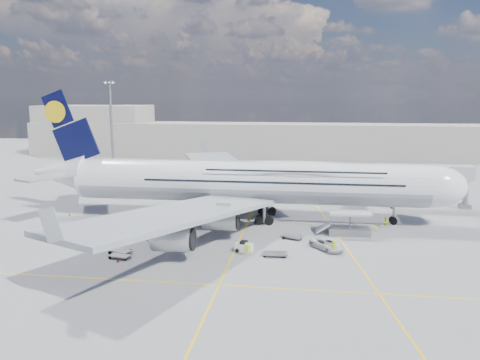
# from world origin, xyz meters

# --- Properties ---
(ground) EXTENTS (300.00, 300.00, 0.00)m
(ground) POSITION_xyz_m (0.00, 0.00, 0.00)
(ground) COLOR gray
(ground) RESTS_ON ground
(taxi_line_main) EXTENTS (0.25, 220.00, 0.01)m
(taxi_line_main) POSITION_xyz_m (0.00, 0.00, 0.01)
(taxi_line_main) COLOR yellow
(taxi_line_main) RESTS_ON ground
(taxi_line_cross) EXTENTS (120.00, 0.25, 0.01)m
(taxi_line_cross) POSITION_xyz_m (0.00, -20.00, 0.01)
(taxi_line_cross) COLOR yellow
(taxi_line_cross) RESTS_ON ground
(taxi_line_diag) EXTENTS (14.16, 99.06, 0.01)m
(taxi_line_diag) POSITION_xyz_m (14.00, 10.00, 0.01)
(taxi_line_diag) COLOR yellow
(taxi_line_diag) RESTS_ON ground
(airliner) EXTENTS (77.26, 79.15, 23.71)m
(airliner) POSITION_xyz_m (0.26, 10.00, 6.87)
(airliner) COLOR white
(airliner) RESTS_ON ground
(jet_bridge) EXTENTS (18.80, 12.10, 8.50)m
(jet_bridge) POSITION_xyz_m (29.81, 20.94, 6.85)
(jet_bridge) COLOR #B7B7BC
(jet_bridge) RESTS_ON ground
(cargo_loader) EXTENTS (8.53, 3.20, 3.67)m
(cargo_loader) POSITION_xyz_m (16.82, 2.89, 1.25)
(cargo_loader) COLOR silver
(cargo_loader) RESTS_ON ground
(light_mast) EXTENTS (3.00, 0.70, 25.50)m
(light_mast) POSITION_xyz_m (-40.00, 45.00, 13.21)
(light_mast) COLOR gray
(light_mast) RESTS_ON ground
(terminal) EXTENTS (180.00, 16.00, 12.00)m
(terminal) POSITION_xyz_m (0.00, 95.00, 6.00)
(terminal) COLOR #B2AD9E
(terminal) RESTS_ON ground
(hangar) EXTENTS (40.00, 22.00, 18.00)m
(hangar) POSITION_xyz_m (-70.00, 100.00, 9.00)
(hangar) COLOR #B2AD9E
(hangar) RESTS_ON ground
(tree_line) EXTENTS (160.00, 6.00, 8.00)m
(tree_line) POSITION_xyz_m (40.00, 140.00, 4.00)
(tree_line) COLOR #193814
(tree_line) RESTS_ON ground
(dolly_row_a) EXTENTS (3.05, 1.98, 0.42)m
(dolly_row_a) POSITION_xyz_m (-15.10, -12.72, 0.32)
(dolly_row_a) COLOR gray
(dolly_row_a) RESTS_ON ground
(dolly_row_b) EXTENTS (3.44, 2.25, 0.47)m
(dolly_row_b) POSITION_xyz_m (-9.59, -0.91, 0.36)
(dolly_row_b) COLOR gray
(dolly_row_b) RESTS_ON ground
(dolly_row_c) EXTENTS (3.50, 2.66, 0.46)m
(dolly_row_c) POSITION_xyz_m (-15.78, -10.84, 0.35)
(dolly_row_c) COLOR gray
(dolly_row_c) RESTS_ON ground
(dolly_back) EXTENTS (3.73, 2.89, 0.49)m
(dolly_back) POSITION_xyz_m (-14.34, -1.36, 0.38)
(dolly_back) COLOR gray
(dolly_back) RESTS_ON ground
(dolly_nose_far) EXTENTS (3.53, 2.06, 0.50)m
(dolly_nose_far) POSITION_xyz_m (5.86, -9.01, 0.39)
(dolly_nose_far) COLOR gray
(dolly_nose_far) RESTS_ON ground
(dolly_nose_near) EXTENTS (3.61, 2.85, 0.47)m
(dolly_nose_near) POSITION_xyz_m (7.97, -0.69, 0.36)
(dolly_nose_near) COLOR gray
(dolly_nose_near) RESTS_ON ground
(baggage_tug) EXTENTS (2.69, 1.62, 1.57)m
(baggage_tug) POSITION_xyz_m (1.38, -7.78, 0.70)
(baggage_tug) COLOR white
(baggage_tug) RESTS_ON ground
(catering_truck_inner) EXTENTS (7.98, 5.00, 4.43)m
(catering_truck_inner) POSITION_xyz_m (-0.62, 31.95, 2.09)
(catering_truck_inner) COLOR gray
(catering_truck_inner) RESTS_ON ground
(catering_truck_outer) EXTENTS (6.68, 3.14, 3.86)m
(catering_truck_outer) POSITION_xyz_m (-20.22, 37.04, 1.79)
(catering_truck_outer) COLOR gray
(catering_truck_outer) RESTS_ON ground
(service_van) EXTENTS (5.53, 6.00, 1.56)m
(service_van) POSITION_xyz_m (13.09, -5.16, 0.78)
(service_van) COLOR silver
(service_van) RESTS_ON ground
(crew_nose) EXTENTS (0.66, 0.60, 1.52)m
(crew_nose) POSITION_xyz_m (21.23, 3.81, 0.76)
(crew_nose) COLOR #A5DF17
(crew_nose) RESTS_ON ground
(crew_loader) EXTENTS (1.04, 0.91, 1.84)m
(crew_loader) POSITION_xyz_m (23.43, 7.75, 0.92)
(crew_loader) COLOR #D3F219
(crew_loader) RESTS_ON ground
(crew_wing) EXTENTS (0.59, 0.99, 1.58)m
(crew_wing) POSITION_xyz_m (-18.18, -5.26, 0.79)
(crew_wing) COLOR #B7E818
(crew_wing) RESTS_ON ground
(crew_van) EXTENTS (1.15, 1.08, 1.98)m
(crew_van) POSITION_xyz_m (13.96, -6.95, 0.99)
(crew_van) COLOR #C9E017
(crew_van) RESTS_ON ground
(crew_tug) EXTENTS (1.41, 1.04, 1.96)m
(crew_tug) POSITION_xyz_m (2.02, -9.59, 0.98)
(crew_tug) COLOR #C9FF1A
(crew_tug) RESTS_ON ground
(cone_wing_left_inner) EXTENTS (0.44, 0.44, 0.56)m
(cone_wing_left_inner) POSITION_xyz_m (-7.41, 26.25, 0.27)
(cone_wing_left_inner) COLOR #FF3A0D
(cone_wing_left_inner) RESTS_ON ground
(cone_wing_left_outer) EXTENTS (0.42, 0.42, 0.54)m
(cone_wing_left_outer) POSITION_xyz_m (-14.30, 35.89, 0.26)
(cone_wing_left_outer) COLOR #FF3A0D
(cone_wing_left_outer) RESTS_ON ground
(cone_wing_right_inner) EXTENTS (0.42, 0.42, 0.54)m
(cone_wing_right_inner) POSITION_xyz_m (-10.32, -7.45, 0.26)
(cone_wing_right_inner) COLOR #FF3A0D
(cone_wing_right_inner) RESTS_ON ground
(cone_wing_right_outer) EXTENTS (0.39, 0.39, 0.50)m
(cone_wing_right_outer) POSITION_xyz_m (-14.73, -14.27, 0.24)
(cone_wing_right_outer) COLOR #FF3A0D
(cone_wing_right_outer) RESTS_ON ground
(cone_tail) EXTENTS (0.44, 0.44, 0.56)m
(cone_tail) POSITION_xyz_m (-33.13, 7.90, 0.27)
(cone_tail) COLOR #FF3A0D
(cone_tail) RESTS_ON ground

